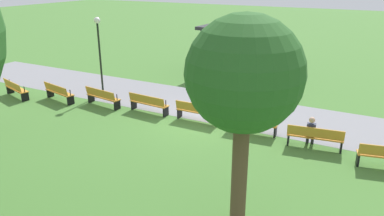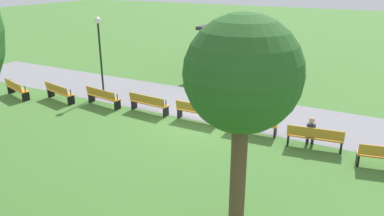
{
  "view_description": "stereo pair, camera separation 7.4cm",
  "coord_description": "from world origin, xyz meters",
  "px_view_note": "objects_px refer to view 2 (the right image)",
  "views": [
    {
      "loc": [
        6.9,
        -13.59,
        6.13
      ],
      "look_at": [
        0.0,
        -0.59,
        0.8
      ],
      "focal_mm": 34.94,
      "sensor_mm": 36.0,
      "label": 1
    },
    {
      "loc": [
        6.96,
        -13.55,
        6.13
      ],
      "look_at": [
        0.0,
        -0.59,
        0.8
      ],
      "focal_mm": 34.94,
      "sensor_mm": 36.0,
      "label": 2
    }
  ],
  "objects_px": {
    "lamp_post": "(99,42)",
    "person_seated": "(311,131)",
    "bench_1": "(59,92)",
    "bench_2": "(103,97)",
    "tree_1": "(243,76)",
    "bench_0": "(16,88)",
    "bench_3": "(148,103)",
    "bench_5": "(252,122)",
    "bench_6": "(315,137)",
    "kiosk": "(230,50)",
    "bench_4": "(198,111)"
  },
  "relations": [
    {
      "from": "lamp_post",
      "to": "person_seated",
      "type": "bearing_deg",
      "value": -6.84
    },
    {
      "from": "bench_4",
      "to": "tree_1",
      "type": "distance_m",
      "value": 7.9
    },
    {
      "from": "bench_1",
      "to": "bench_4",
      "type": "xyz_separation_m",
      "value": [
        7.5,
        0.79,
        0.0
      ]
    },
    {
      "from": "bench_1",
      "to": "bench_5",
      "type": "xyz_separation_m",
      "value": [
        10.02,
        0.7,
        0.0
      ]
    },
    {
      "from": "tree_1",
      "to": "kiosk",
      "type": "xyz_separation_m",
      "value": [
        -6.17,
        14.11,
        -2.37
      ]
    },
    {
      "from": "bench_5",
      "to": "person_seated",
      "type": "height_order",
      "value": "person_seated"
    },
    {
      "from": "bench_6",
      "to": "kiosk",
      "type": "distance_m",
      "value": 11.24
    },
    {
      "from": "lamp_post",
      "to": "bench_5",
      "type": "bearing_deg",
      "value": -7.7
    },
    {
      "from": "bench_1",
      "to": "bench_4",
      "type": "relative_size",
      "value": 1.03
    },
    {
      "from": "bench_2",
      "to": "person_seated",
      "type": "relative_size",
      "value": 1.7
    },
    {
      "from": "bench_1",
      "to": "bench_2",
      "type": "relative_size",
      "value": 1.0
    },
    {
      "from": "bench_0",
      "to": "kiosk",
      "type": "bearing_deg",
      "value": 67.05
    },
    {
      "from": "bench_3",
      "to": "person_seated",
      "type": "height_order",
      "value": "person_seated"
    },
    {
      "from": "bench_1",
      "to": "bench_2",
      "type": "xyz_separation_m",
      "value": [
        2.48,
        0.44,
        0.0
      ]
    },
    {
      "from": "bench_3",
      "to": "person_seated",
      "type": "relative_size",
      "value": 1.69
    },
    {
      "from": "bench_1",
      "to": "tree_1",
      "type": "bearing_deg",
      "value": -11.13
    },
    {
      "from": "tree_1",
      "to": "lamp_post",
      "type": "xyz_separation_m",
      "value": [
        -10.37,
        6.88,
        -1.12
      ]
    },
    {
      "from": "bench_2",
      "to": "bench_3",
      "type": "height_order",
      "value": "same"
    },
    {
      "from": "bench_2",
      "to": "bench_4",
      "type": "xyz_separation_m",
      "value": [
        5.02,
        0.35,
        0.0
      ]
    },
    {
      "from": "tree_1",
      "to": "kiosk",
      "type": "distance_m",
      "value": 15.58
    },
    {
      "from": "bench_2",
      "to": "bench_5",
      "type": "bearing_deg",
      "value": 10.07
    },
    {
      "from": "bench_0",
      "to": "bench_3",
      "type": "xyz_separation_m",
      "value": [
        7.43,
        1.31,
        0.0
      ]
    },
    {
      "from": "bench_5",
      "to": "tree_1",
      "type": "bearing_deg",
      "value": -78.27
    },
    {
      "from": "bench_2",
      "to": "kiosk",
      "type": "height_order",
      "value": "kiosk"
    },
    {
      "from": "bench_4",
      "to": "lamp_post",
      "type": "height_order",
      "value": "lamp_post"
    },
    {
      "from": "bench_1",
      "to": "person_seated",
      "type": "relative_size",
      "value": 1.71
    },
    {
      "from": "bench_0",
      "to": "bench_1",
      "type": "relative_size",
      "value": 1.0
    },
    {
      "from": "bench_3",
      "to": "kiosk",
      "type": "distance_m",
      "value": 8.5
    },
    {
      "from": "bench_4",
      "to": "tree_1",
      "type": "xyz_separation_m",
      "value": [
        4.12,
        -5.78,
        3.46
      ]
    },
    {
      "from": "bench_3",
      "to": "bench_5",
      "type": "distance_m",
      "value": 5.03
    },
    {
      "from": "person_seated",
      "to": "bench_2",
      "type": "bearing_deg",
      "value": 172.64
    },
    {
      "from": "bench_2",
      "to": "person_seated",
      "type": "bearing_deg",
      "value": 8.76
    },
    {
      "from": "bench_0",
      "to": "bench_2",
      "type": "distance_m",
      "value": 5.03
    },
    {
      "from": "bench_1",
      "to": "tree_1",
      "type": "height_order",
      "value": "tree_1"
    },
    {
      "from": "bench_1",
      "to": "tree_1",
      "type": "xyz_separation_m",
      "value": [
        11.62,
        -4.99,
        3.46
      ]
    },
    {
      "from": "bench_3",
      "to": "bench_5",
      "type": "relative_size",
      "value": 1.0
    },
    {
      "from": "bench_6",
      "to": "bench_0",
      "type": "bearing_deg",
      "value": 175.95
    },
    {
      "from": "bench_1",
      "to": "bench_2",
      "type": "bearing_deg",
      "value": 22.13
    },
    {
      "from": "bench_3",
      "to": "bench_5",
      "type": "height_order",
      "value": "same"
    },
    {
      "from": "bench_5",
      "to": "lamp_post",
      "type": "bearing_deg",
      "value": 168.27
    },
    {
      "from": "bench_5",
      "to": "lamp_post",
      "type": "distance_m",
      "value": 9.15
    },
    {
      "from": "bench_1",
      "to": "bench_3",
      "type": "xyz_separation_m",
      "value": [
        4.98,
        0.7,
        0.0
      ]
    },
    {
      "from": "tree_1",
      "to": "bench_3",
      "type": "bearing_deg",
      "value": 139.4
    },
    {
      "from": "person_seated",
      "to": "lamp_post",
      "type": "distance_m",
      "value": 11.38
    },
    {
      "from": "bench_3",
      "to": "bench_2",
      "type": "bearing_deg",
      "value": -169.95
    },
    {
      "from": "bench_1",
      "to": "tree_1",
      "type": "relative_size",
      "value": 0.38
    },
    {
      "from": "bench_6",
      "to": "bench_4",
      "type": "bearing_deg",
      "value": 167.93
    },
    {
      "from": "bench_0",
      "to": "tree_1",
      "type": "xyz_separation_m",
      "value": [
        14.07,
        -4.38,
        3.46
      ]
    },
    {
      "from": "bench_6",
      "to": "person_seated",
      "type": "bearing_deg",
      "value": 138.9
    },
    {
      "from": "bench_5",
      "to": "person_seated",
      "type": "relative_size",
      "value": 1.69
    }
  ]
}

